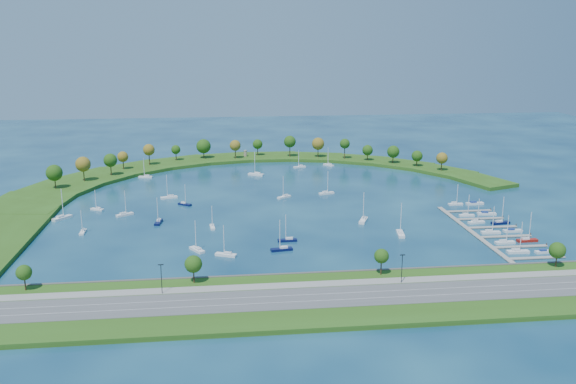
{
  "coord_description": "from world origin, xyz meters",
  "views": [
    {
      "loc": [
        -30.57,
        -305.18,
        82.94
      ],
      "look_at": [
        5.0,
        5.0,
        4.0
      ],
      "focal_mm": 38.55,
      "sensor_mm": 36.0,
      "label": 1
    }
  ],
  "objects": [
    {
      "name": "docked_boat_10",
      "position": [
        87.93,
        -15.6,
        0.87
      ],
      "size": [
        7.38,
        2.12,
        10.83
      ],
      "rotation": [
        0.0,
        0.0,
        0.01
      ],
      "color": "white",
      "rests_on": "ground"
    },
    {
      "name": "moored_boat_16",
      "position": [
        41.46,
        87.51,
        0.91
      ],
      "size": [
        6.54,
        8.03,
        12.03
      ],
      "rotation": [
        0.0,
        0.0,
        2.18
      ],
      "color": "white",
      "rests_on": "ground"
    },
    {
      "name": "moored_boat_0",
      "position": [
        -34.14,
        -40.46,
        0.86
      ],
      "size": [
        2.6,
        7.21,
        10.38
      ],
      "rotation": [
        0.0,
        0.0,
        4.8
      ],
      "color": "white",
      "rests_on": "ground"
    },
    {
      "name": "harbor_tower",
      "position": [
        -11.96,
        116.5,
        4.22
      ],
      "size": [
        2.6,
        2.6,
        4.32
      ],
      "color": "gray",
      "rests_on": "breakwater"
    },
    {
      "name": "docked_boat_11",
      "position": [
        97.87,
        -15.9,
        0.67
      ],
      "size": [
        9.08,
        3.06,
        1.82
      ],
      "rotation": [
        0.0,
        0.0,
        0.06
      ],
      "color": "white",
      "rests_on": "ground"
    },
    {
      "name": "moored_boat_12",
      "position": [
        -89.95,
        -41.27,
        0.86
      ],
      "size": [
        2.0,
        7.09,
        10.42
      ],
      "rotation": [
        0.0,
        0.0,
        4.71
      ],
      "color": "white",
      "rests_on": "ground"
    },
    {
      "name": "ground",
      "position": [
        0.0,
        0.0,
        0.0
      ],
      "size": [
        700.0,
        700.0,
        0.0
      ],
      "primitive_type": "plane",
      "color": "#082747",
      "rests_on": "ground"
    },
    {
      "name": "moored_boat_15",
      "position": [
        -56.98,
        14.11,
        0.93
      ],
      "size": [
        9.1,
        4.62,
        12.88
      ],
      "rotation": [
        0.0,
        0.0,
        3.4
      ],
      "color": "white",
      "rests_on": "ground"
    },
    {
      "name": "dock_system",
      "position": [
        85.3,
        -61.0,
        0.35
      ],
      "size": [
        24.28,
        82.0,
        1.6
      ],
      "color": "gray",
      "rests_on": "ground"
    },
    {
      "name": "docked_boat_8",
      "position": [
        85.54,
        -35.78,
        0.87
      ],
      "size": [
        7.28,
        2.39,
        10.55
      ],
      "rotation": [
        0.0,
        0.0,
        -0.05
      ],
      "color": "white",
      "rests_on": "ground"
    },
    {
      "name": "docked_boat_2",
      "position": [
        85.52,
        -75.77,
        0.91
      ],
      "size": [
        8.31,
        2.57,
        12.11
      ],
      "rotation": [
        0.0,
        0.0,
        0.03
      ],
      "color": "white",
      "rests_on": "ground"
    },
    {
      "name": "south_shoreline",
      "position": [
        0.03,
        -122.88,
        1.0
      ],
      "size": [
        420.0,
        43.1,
        11.6
      ],
      "color": "#2D5115",
      "rests_on": "ground"
    },
    {
      "name": "moored_boat_10",
      "position": [
        -74.51,
        65.3,
        0.91
      ],
      "size": [
        8.53,
        3.79,
        12.11
      ],
      "rotation": [
        0.0,
        0.0,
        2.96
      ],
      "color": "white",
      "rests_on": "ground"
    },
    {
      "name": "docked_boat_3",
      "position": [
        96.01,
        -74.24,
        0.93
      ],
      "size": [
        8.73,
        2.71,
        12.72
      ],
      "rotation": [
        0.0,
        0.0,
        0.03
      ],
      "color": "maroon",
      "rests_on": "ground"
    },
    {
      "name": "moored_boat_5",
      "position": [
        26.88,
        13.61,
        0.92
      ],
      "size": [
        8.78,
        4.91,
        12.44
      ],
      "rotation": [
        0.0,
        0.0,
        6.6
      ],
      "color": "white",
      "rests_on": "ground"
    },
    {
      "name": "breakwater_trees",
      "position": [
        -17.75,
        86.19,
        10.7
      ],
      "size": [
        234.21,
        91.58,
        14.61
      ],
      "color": "#382314",
      "rests_on": "breakwater"
    },
    {
      "name": "moored_boat_1",
      "position": [
        21.63,
        83.69,
        0.9
      ],
      "size": [
        8.3,
        4.33,
        11.75
      ],
      "rotation": [
        0.0,
        0.0,
        3.42
      ],
      "color": "white",
      "rests_on": "ground"
    },
    {
      "name": "moored_boat_13",
      "position": [
        -58.55,
        -30.41,
        0.92
      ],
      "size": [
        3.4,
        8.61,
        12.31
      ],
      "rotation": [
        0.0,
        0.0,
        4.58
      ],
      "color": "#090F3B",
      "rests_on": "ground"
    },
    {
      "name": "docked_boat_5",
      "position": [
        95.98,
        -61.15,
        0.62
      ],
      "size": [
        8.29,
        2.37,
        1.69
      ],
      "rotation": [
        0.0,
        0.0,
        0.01
      ],
      "color": "white",
      "rests_on": "ground"
    },
    {
      "name": "moored_boat_11",
      "position": [
        -40.0,
        -70.56,
        0.92
      ],
      "size": [
        6.59,
        8.38,
        12.43
      ],
      "rotation": [
        0.0,
        0.0,
        2.15
      ],
      "color": "white",
      "rests_on": "ground"
    },
    {
      "name": "moored_boat_8",
      "position": [
        -7.84,
        64.12,
        0.99
      ],
      "size": [
        10.02,
        7.3,
        14.6
      ],
      "rotation": [
        0.0,
        0.0,
        2.63
      ],
      "color": "white",
      "rests_on": "ground"
    },
    {
      "name": "moored_boat_3",
      "position": [
        -28.68,
        -77.52,
        0.92
      ],
      "size": [
        8.66,
        5.5,
        12.36
      ],
      "rotation": [
        0.0,
        0.0,
        2.73
      ],
      "color": "white",
      "rests_on": "ground"
    },
    {
      "name": "docked_boat_1",
      "position": [
        95.99,
        -88.16,
        0.58
      ],
      "size": [
        7.92,
        2.92,
        1.58
      ],
      "rotation": [
        0.0,
        0.0,
        0.1
      ],
      "color": "white",
      "rests_on": "ground"
    },
    {
      "name": "moored_boat_7",
      "position": [
        -103.87,
        -18.85,
        0.98
      ],
      "size": [
        8.34,
        9.22,
        14.32
      ],
      "rotation": [
        0.0,
        0.0,
        0.87
      ],
      "color": "white",
      "rests_on": "ground"
    },
    {
      "name": "moored_boat_19",
      "position": [
        -90.38,
        -4.83,
        0.86
      ],
      "size": [
        7.03,
        5.03,
        10.21
      ],
      "rotation": [
        0.0,
        0.0,
        2.64
      ],
      "color": "white",
      "rests_on": "ground"
    },
    {
      "name": "docked_boat_0",
      "position": [
        85.51,
        -87.17,
        0.93
      ],
      "size": [
        8.84,
        2.79,
        12.86
      ],
      "rotation": [
        0.0,
        0.0,
        -0.04
      ],
      "color": "white",
      "rests_on": "ground"
    },
    {
      "name": "moored_boat_9",
      "position": [
        -75.68,
        -16.19,
        0.91
      ],
      "size": [
        8.19,
        6.52,
        12.19
      ],
      "rotation": [
        0.0,
        0.0,
        0.59
      ],
      "color": "white",
      "rests_on": "ground"
    },
    {
      "name": "moored_boat_18",
      "position": [
        -6.52,
        -73.74,
        0.93
      ],
      "size": [
        8.98,
        3.67,
        12.81
      ],
      "rotation": [
        0.0,
        0.0,
        3.29
      ],
      "color": "#090F3B",
      "rests_on": "ground"
    },
    {
      "name": "moored_boat_4",
      "position": [
        3.4,
        8.29,
        0.9
      ],
      "size": [
        7.93,
        6.6,
        11.96
      ],
      "rotation": [
        0.0,
        0.0,
        3.77
      ],
      "color": "white",
      "rests_on": "ground"
    },
    {
      "name": "docked_boat_9",
      "position": [
        95.97,
        -34.25,
        0.66
      ],
      "size": [
        9.13,
        3.91,
        1.8
      ],
      "rotation": [
        0.0,
        0.0,
        -0.17
      ],
      "color": "white",
      "rests_on": "ground"
    },
    {
      "name": "docked_boat_7",
      "position": [
        96.01,
        -49.24,
        0.93
      ],
      "size": [
        8.92,
        3.6,
        12.74
      ],
      "rotation": [
        0.0,
        0.0,
        0.14
      ],
      "color": "#090F3B",
      "rests_on": "ground"
    },
    {
      "name": "docked_boat_4",
      "position": [
        85.52,
        -62.23,
        0.91
      ],
      "size": [
        8.42,
        2.94,
        12.16
      ],
      "rotation": [
        0.0,
        0.0,
        -0.08
      ],
      "color": "white",
      "rests_on": "ground"
    },
    {
      "name": "moored_boat_14",
      "position": [
        46.18,
        -59.97,
        0.97
      ],
      "size": [
        4.16,
        9.91,
        14.12
      ],
      "rotation": [
        0.0,
        0.0,
        1.41
      ],
      "color": "white",
      "rests_on": "ground"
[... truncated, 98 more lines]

